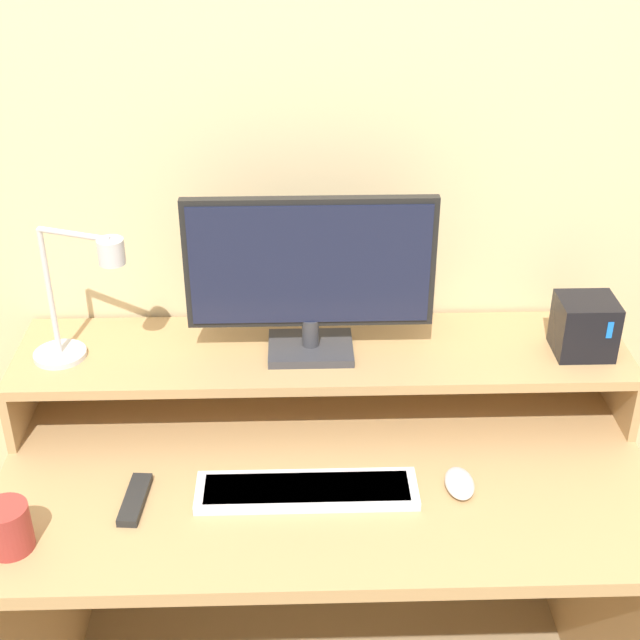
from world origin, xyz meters
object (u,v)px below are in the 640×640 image
Objects in this scene: router_dock at (584,326)px; keyboard at (307,490)px; desk_lamp at (79,301)px; mug at (8,528)px; mouse at (460,483)px; remote_control at (135,499)px; monitor at (310,273)px.

router_dock reaches higher than keyboard.
desk_lamp is 3.25× the size of mug.
router_dock is at bearing 0.67° from desk_lamp.
keyboard is (0.45, -0.26, -0.29)m from desk_lamp.
mouse is (0.75, -0.25, -0.29)m from desk_lamp.
router_dock is 1.34× the size of mug.
mug is (-0.21, -0.11, 0.04)m from remote_control.
desk_lamp is 0.60m from keyboard.
monitor reaches higher than mouse.
desk_lamp reaches higher than mouse.
router_dock is 0.68m from keyboard.
mug is (-0.84, -0.14, 0.03)m from mouse.
mug is (-0.55, -0.41, -0.29)m from monitor.
router_dock is at bearing 24.30° from keyboard.
desk_lamp is at bearing 114.60° from remote_control.
desk_lamp is at bearing -176.41° from monitor.
remote_control is (0.12, -0.27, -0.29)m from desk_lamp.
desk_lamp is 0.47m from mug.
monitor is 0.47m from desk_lamp.
remote_control is (-0.35, -0.30, -0.33)m from monitor.
keyboard is at bearing -92.82° from monitor.
keyboard is at bearing 13.39° from mug.
router_dock is (0.58, -0.02, -0.13)m from monitor.
router_dock is at bearing 16.97° from remote_control.
remote_control is at bearing -177.97° from mouse.
keyboard is at bearing -155.70° from router_dock.
keyboard is 4.67× the size of mug.
desk_lamp is at bearing 150.65° from keyboard.
desk_lamp is 0.70× the size of keyboard.
remote_control is (-0.92, -0.28, -0.21)m from router_dock.
mug is at bearing -143.13° from monitor.
keyboard is 3.03× the size of remote_control.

